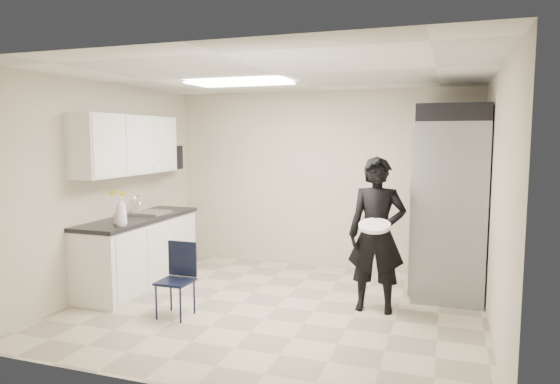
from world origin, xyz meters
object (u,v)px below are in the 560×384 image
at_px(commercial_fridge, 450,208).
at_px(folding_chair, 175,282).
at_px(man_tuxedo, 377,235).
at_px(lower_counter, 139,253).

xyz_separation_m(commercial_fridge, folding_chair, (-2.76, -1.91, -0.66)).
relative_size(folding_chair, man_tuxedo, 0.45).
distance_m(folding_chair, man_tuxedo, 2.25).
height_order(commercial_fridge, folding_chair, commercial_fridge).
height_order(lower_counter, folding_chair, lower_counter).
height_order(lower_counter, commercial_fridge, commercial_fridge).
bearing_deg(man_tuxedo, folding_chair, -158.10).
bearing_deg(lower_counter, man_tuxedo, 1.07).
bearing_deg(folding_chair, man_tuxedo, 24.45).
bearing_deg(commercial_fridge, man_tuxedo, -126.38).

